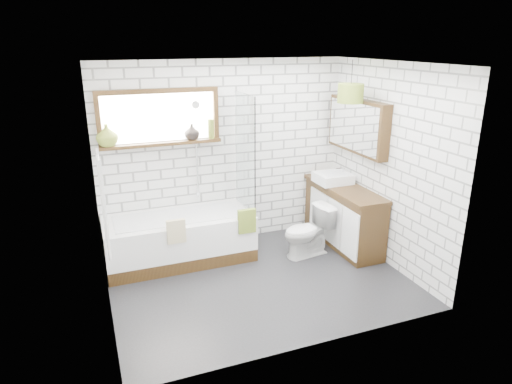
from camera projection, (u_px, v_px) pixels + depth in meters
name	position (u px, v px, depth m)	size (l,w,h in m)	color
floor	(260.00, 281.00, 5.44)	(3.40, 2.60, 0.01)	black
ceiling	(260.00, 63.00, 4.64)	(3.40, 2.60, 0.01)	white
wall_back	(225.00, 154.00, 6.19)	(3.40, 0.01, 2.50)	white
wall_front	(316.00, 223.00, 3.89)	(3.40, 0.01, 2.50)	white
wall_left	(98.00, 199.00, 4.46)	(0.01, 2.60, 2.50)	white
wall_right	(388.00, 166.00, 5.62)	(0.01, 2.60, 2.50)	white
window	(160.00, 118.00, 5.69)	(1.52, 0.16, 0.68)	black
towel_radiator	(103.00, 203.00, 4.49)	(0.06, 0.52, 1.00)	white
mirror_cabinet	(358.00, 126.00, 5.99)	(0.16, 1.20, 0.70)	black
shower_riser	(196.00, 150.00, 5.98)	(0.02, 0.02, 1.30)	silver
bathtub	(179.00, 238.00, 5.87)	(1.86, 0.82, 0.60)	white
shower_screen	(245.00, 153.00, 5.84)	(0.02, 0.72, 1.50)	white
towel_green	(247.00, 221.00, 5.68)	(0.23, 0.06, 0.31)	olive
towel_beige	(176.00, 231.00, 5.38)	(0.22, 0.06, 0.29)	#C0B186
vanity	(343.00, 216.00, 6.30)	(0.47, 1.46, 0.84)	black
basin	(333.00, 178.00, 6.32)	(0.47, 0.41, 0.14)	white
tap	(343.00, 173.00, 6.36)	(0.03, 0.03, 0.15)	silver
toilet	(308.00, 232.00, 5.98)	(0.66, 0.38, 0.67)	white
vase_olive	(107.00, 137.00, 5.50)	(0.26, 0.26, 0.27)	olive
vase_dark	(192.00, 133.00, 5.86)	(0.20, 0.20, 0.20)	black
bottle	(211.00, 130.00, 5.94)	(0.08, 0.08, 0.25)	olive
pendant	(351.00, 93.00, 5.62)	(0.32, 0.32, 0.23)	olive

